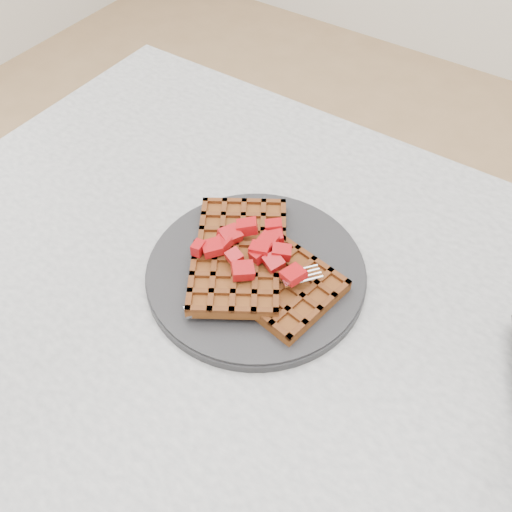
{
  "coord_description": "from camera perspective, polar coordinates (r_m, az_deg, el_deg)",
  "views": [
    {
      "loc": [
        0.16,
        -0.35,
        1.33
      ],
      "look_at": [
        -0.1,
        0.04,
        0.79
      ],
      "focal_mm": 40.0,
      "sensor_mm": 36.0,
      "label": 1
    }
  ],
  "objects": [
    {
      "name": "fork",
      "position": [
        0.69,
        0.75,
        -3.94
      ],
      "size": [
        0.13,
        0.16,
        0.02
      ],
      "primitive_type": null,
      "rotation": [
        0.0,
        0.0,
        -0.67
      ],
      "color": "silver",
      "rests_on": "plate"
    },
    {
      "name": "waffles",
      "position": [
        0.72,
        -0.16,
        -0.86
      ],
      "size": [
        0.24,
        0.23,
        0.03
      ],
      "color": "brown",
      "rests_on": "plate"
    },
    {
      "name": "plate",
      "position": [
        0.73,
        0.0,
        -1.63
      ],
      "size": [
        0.28,
        0.28,
        0.02
      ],
      "primitive_type": "cylinder",
      "color": "black",
      "rests_on": "table"
    },
    {
      "name": "strawberry_pile",
      "position": [
        0.7,
        0.0,
        0.75
      ],
      "size": [
        0.15,
        0.15,
        0.02
      ],
      "primitive_type": null,
      "color": "#8D0007",
      "rests_on": "waffles"
    },
    {
      "name": "table",
      "position": [
        0.79,
        4.37,
        -12.0
      ],
      "size": [
        1.2,
        0.8,
        0.75
      ],
      "color": "#BCBCB9",
      "rests_on": "ground"
    }
  ]
}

